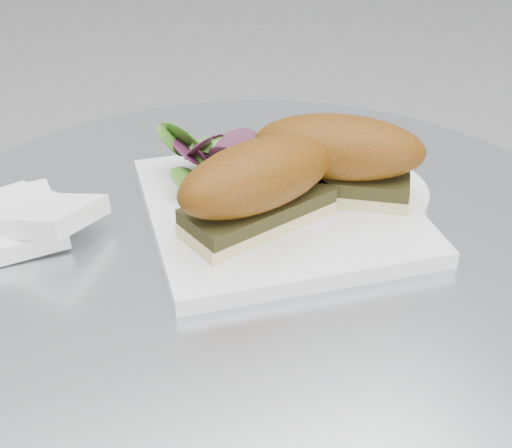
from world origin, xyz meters
The scene contains 7 objects.
table centered at (0.00, 0.00, 0.49)m, with size 0.70×0.70×0.73m.
plate centered at (0.04, 0.05, 0.74)m, with size 0.25×0.25×0.02m, color white.
sandwich_left centered at (0.01, 0.02, 0.79)m, with size 0.17×0.11×0.08m.
sandwich_right centered at (0.10, 0.04, 0.79)m, with size 0.17×0.15×0.08m.
salad centered at (0.01, 0.12, 0.77)m, with size 0.10×0.10×0.05m, color #4D8A2D, non-canonical shape.
napkin centered at (-0.18, 0.11, 0.74)m, with size 0.14×0.14×0.02m, color white, non-canonical shape.
saucer centered at (0.12, 0.05, 0.74)m, with size 0.16×0.16×0.01m, color white.
Camera 1 is at (-0.22, -0.48, 1.10)m, focal length 50.00 mm.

